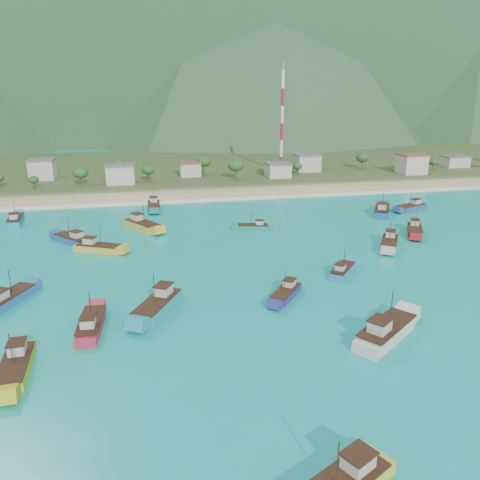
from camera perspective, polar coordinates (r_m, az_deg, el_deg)
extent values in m
plane|color=#0D9998|center=(86.46, 6.20, -5.21)|extent=(600.00, 600.00, 0.00)
cube|color=beige|center=(160.18, -2.48, 5.60)|extent=(400.00, 18.00, 1.20)
cube|color=#385123|center=(219.62, -5.14, 8.84)|extent=(400.00, 110.00, 2.40)
cube|color=white|center=(151.03, -1.89, 4.87)|extent=(400.00, 2.50, 0.08)
cube|color=#385942|center=(501.72, 5.65, 25.22)|extent=(1100.00, 160.00, 200.00)
cube|color=#284C2D|center=(378.14, -15.28, 23.42)|extent=(800.00, 160.00, 150.00)
cone|color=#284C2D|center=(388.58, 1.05, 25.30)|extent=(280.00, 280.00, 170.00)
cube|color=beige|center=(194.03, -22.92, 7.91)|extent=(8.80, 9.61, 7.13)
cube|color=beige|center=(175.06, -14.38, 7.71)|extent=(9.84, 7.64, 6.44)
cube|color=beige|center=(186.43, -6.10, 8.53)|extent=(7.84, 6.54, 5.07)
cube|color=beige|center=(184.35, 4.63, 8.45)|extent=(8.60, 8.67, 4.98)
cube|color=beige|center=(199.84, 8.12, 9.27)|extent=(9.60, 9.26, 6.47)
cube|color=beige|center=(203.05, 20.20, 8.63)|extent=(9.69, 8.62, 7.37)
cube|color=beige|center=(229.20, 24.72, 8.65)|extent=(10.35, 7.40, 4.43)
cylinder|color=red|center=(193.91, 5.00, 9.14)|extent=(1.20, 1.20, 6.58)
cylinder|color=white|center=(193.05, 5.06, 11.07)|extent=(1.20, 1.20, 6.58)
cylinder|color=red|center=(192.41, 5.11, 13.02)|extent=(1.20, 1.20, 6.58)
cylinder|color=white|center=(192.00, 5.17, 14.97)|extent=(1.20, 1.20, 6.58)
cylinder|color=red|center=(191.81, 5.22, 16.94)|extent=(1.20, 1.20, 6.58)
cylinder|color=white|center=(191.84, 5.28, 18.90)|extent=(1.20, 1.20, 6.58)
cube|color=navy|center=(146.74, 20.10, 3.63)|extent=(10.96, 6.79, 1.92)
cube|color=beige|center=(148.08, 20.67, 4.38)|extent=(2.94, 2.68, 1.56)
cylinder|color=#382114|center=(145.60, 20.09, 4.79)|extent=(0.12, 0.12, 4.32)
cube|color=gold|center=(106.65, -16.80, -1.08)|extent=(10.76, 7.34, 1.90)
cube|color=beige|center=(107.22, -17.86, -0.12)|extent=(2.97, 2.76, 1.54)
cylinder|color=#382114|center=(105.44, -16.67, 0.48)|extent=(0.12, 0.12, 4.28)
cube|color=teal|center=(92.25, 12.42, -3.77)|extent=(7.65, 8.28, 1.58)
cube|color=beige|center=(90.14, 12.14, -3.29)|extent=(2.50, 2.54, 1.29)
cylinder|color=#382114|center=(91.81, 12.61, -2.18)|extent=(0.12, 0.12, 3.57)
cube|color=#244C93|center=(114.92, -19.85, -0.05)|extent=(9.37, 9.99, 1.92)
cube|color=beige|center=(112.69, -19.32, 0.60)|extent=(3.05, 3.09, 1.56)
cylinder|color=#382114|center=(114.55, -20.18, 1.50)|extent=(0.12, 0.12, 4.33)
cube|color=#B7B1A7|center=(110.43, 17.73, -0.51)|extent=(8.52, 10.90, 1.98)
cube|color=beige|center=(112.05, 17.88, 0.69)|extent=(3.00, 3.15, 1.61)
cylinder|color=#382114|center=(108.93, 17.87, 1.00)|extent=(0.12, 0.12, 4.45)
cube|color=#116A5E|center=(141.13, -10.43, 3.92)|extent=(3.49, 11.11, 2.01)
cube|color=beige|center=(142.92, -10.48, 4.84)|extent=(2.07, 2.55, 1.63)
cylinder|color=#382114|center=(139.80, -10.50, 5.16)|extent=(0.12, 0.12, 4.52)
cube|color=gold|center=(121.11, -11.73, 1.60)|extent=(9.64, 12.19, 2.22)
cube|color=beige|center=(122.62, -12.43, 2.73)|extent=(3.38, 3.54, 1.80)
cylinder|color=#382114|center=(119.62, -11.65, 3.20)|extent=(0.12, 0.12, 4.99)
cube|color=navy|center=(80.33, 5.56, -6.71)|extent=(7.63, 8.70, 1.63)
cube|color=beige|center=(81.32, 6.06, -5.28)|extent=(2.55, 2.62, 1.33)
cylinder|color=#382114|center=(78.84, 5.48, -5.09)|extent=(0.12, 0.12, 3.67)
cube|color=teal|center=(76.05, -10.04, -8.15)|extent=(8.86, 12.27, 2.19)
cube|color=beige|center=(77.22, -9.31, -6.08)|extent=(3.24, 3.45, 1.78)
cylinder|color=#382114|center=(74.03, -10.43, -5.88)|extent=(0.12, 0.12, 4.92)
cube|color=#2163A6|center=(86.75, -26.20, -6.56)|extent=(7.16, 10.76, 1.90)
cube|color=beige|center=(84.62, -27.25, -6.04)|extent=(2.73, 2.95, 1.54)
cylinder|color=#382114|center=(86.04, -26.24, -4.53)|extent=(0.12, 0.12, 4.27)
cube|color=gold|center=(66.17, -25.65, -14.08)|extent=(3.66, 10.85, 1.95)
cube|color=beige|center=(67.18, -25.52, -11.83)|extent=(2.07, 2.52, 1.58)
cylinder|color=#382114|center=(64.13, -26.13, -11.93)|extent=(0.12, 0.12, 4.38)
cube|color=maroon|center=(122.39, 20.50, 0.93)|extent=(7.95, 10.77, 1.93)
cube|color=beige|center=(124.03, 20.55, 1.98)|extent=(2.88, 3.05, 1.57)
cylinder|color=#382114|center=(121.01, 20.66, 2.28)|extent=(0.12, 0.12, 4.34)
cube|color=#AF293C|center=(73.23, -17.65, -9.95)|extent=(3.69, 10.54, 1.89)
cube|color=beige|center=(70.61, -18.03, -9.51)|extent=(2.04, 2.47, 1.53)
cylinder|color=#382114|center=(72.43, -17.80, -7.58)|extent=(0.12, 0.12, 4.24)
cube|color=#1B5288|center=(139.80, 16.92, 3.35)|extent=(9.38, 12.41, 2.23)
cube|color=beige|center=(136.89, 16.95, 3.93)|extent=(3.36, 3.55, 1.81)
cylinder|color=#382114|center=(139.67, 17.07, 4.86)|extent=(0.12, 0.12, 5.02)
cube|color=beige|center=(46.59, 14.20, -24.73)|extent=(3.18, 2.97, 1.65)
cylinder|color=#382114|center=(43.85, 11.80, -25.19)|extent=(0.12, 0.12, 4.56)
cube|color=beige|center=(70.71, 17.44, -10.77)|extent=(12.52, 10.63, 2.32)
cube|color=beige|center=(67.61, 16.66, -10.05)|extent=(3.73, 3.61, 1.89)
cylinder|color=#382114|center=(69.66, 17.98, -7.80)|extent=(0.12, 0.12, 5.23)
cube|color=#198DBD|center=(138.22, -25.66, 2.13)|extent=(4.12, 10.73, 1.90)
cube|color=beige|center=(135.76, -25.86, 2.60)|extent=(2.15, 2.56, 1.55)
cylinder|color=#382114|center=(138.09, -25.80, 3.43)|extent=(0.12, 0.12, 4.28)
cube|color=#16826E|center=(118.76, 1.57, 1.48)|extent=(8.67, 4.35, 1.51)
cube|color=beige|center=(118.39, 2.40, 2.11)|extent=(2.20, 1.93, 1.23)
cylinder|color=#382114|center=(118.10, 1.35, 2.63)|extent=(0.12, 0.12, 3.40)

